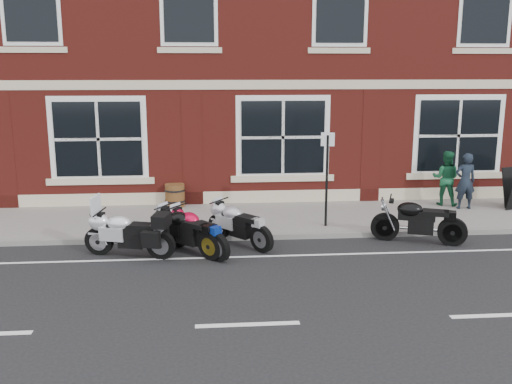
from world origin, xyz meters
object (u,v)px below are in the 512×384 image
moto_sport_red (197,230)px  moto_sport_black (186,229)px  moto_touring_silver (127,232)px  pedestrian_right (446,178)px  moto_sport_silver (239,223)px  moto_naked_black (417,219)px  parking_sign (327,173)px  pedestrian_left (465,181)px  barrel_planter (175,195)px

moto_sport_red → moto_sport_black: size_ratio=1.05×
moto_touring_silver → pedestrian_right: 8.90m
moto_touring_silver → moto_sport_silver: (2.35, 0.59, -0.02)m
moto_naked_black → moto_sport_black: bearing=114.7°
moto_touring_silver → parking_sign: 4.84m
moto_sport_red → moto_naked_black: (4.88, 0.36, 0.03)m
moto_sport_black → moto_sport_silver: size_ratio=0.96×
moto_sport_black → pedestrian_right: (7.00, 3.28, 0.36)m
pedestrian_left → parking_sign: 4.33m
moto_touring_silver → moto_sport_silver: bearing=-59.4°
pedestrian_left → moto_sport_silver: bearing=23.5°
pedestrian_left → moto_naked_black: bearing=50.8°
pedestrian_left → moto_touring_silver: bearing=21.6°
pedestrian_left → barrel_planter: size_ratio=2.43×
moto_naked_black → moto_touring_silver: bearing=115.5°
moto_sport_red → pedestrian_left: pedestrian_left is taller
moto_touring_silver → moto_naked_black: moto_touring_silver is taller
moto_touring_silver → pedestrian_left: size_ratio=1.27×
moto_sport_black → pedestrian_left: 7.87m
moto_naked_black → pedestrian_left: bearing=-20.3°
moto_naked_black → parking_sign: parking_sign is taller
moto_sport_black → moto_sport_silver: 1.22m
moto_sport_silver → moto_sport_red: bearing=168.0°
pedestrian_left → pedestrian_right: (-0.34, 0.47, -0.00)m
moto_sport_silver → barrel_planter: (-1.59, 3.27, -0.07)m
moto_sport_silver → barrel_planter: 3.63m
barrel_planter → parking_sign: size_ratio=0.28×
moto_naked_black → barrel_planter: (-5.54, 3.41, -0.11)m
moto_naked_black → pedestrian_left: pedestrian_left is taller
barrel_planter → moto_sport_red: bearing=-80.0°
moto_touring_silver → barrel_planter: 3.93m
moto_sport_silver → moto_naked_black: bearing=-42.6°
pedestrian_right → moto_touring_silver: bearing=51.4°
barrel_planter → moto_sport_silver: bearing=-64.1°
pedestrian_left → barrel_planter: bearing=-4.0°
pedestrian_right → parking_sign: 4.20m
moto_sport_red → pedestrian_right: pedestrian_right is taller
moto_sport_silver → barrel_planter: size_ratio=2.51×
moto_sport_red → moto_naked_black: moto_naked_black is taller
barrel_planter → moto_naked_black: bearing=-31.6°
moto_sport_red → moto_sport_black: 0.23m
parking_sign → moto_sport_silver: bearing=-138.7°
moto_naked_black → pedestrian_left: size_ratio=1.32×
pedestrian_right → barrel_planter: 7.47m
moto_sport_silver → pedestrian_left: bearing=-19.6°
moto_sport_red → moto_sport_silver: bearing=-11.5°
moto_sport_black → moto_naked_black: 5.11m
moto_sport_red → pedestrian_left: size_ratio=1.04×
moto_touring_silver → moto_naked_black: bearing=-69.4°
parking_sign → moto_naked_black: bearing=-14.9°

